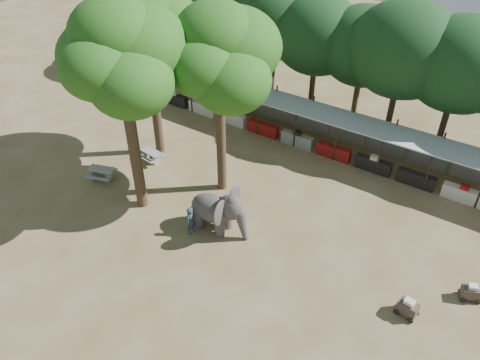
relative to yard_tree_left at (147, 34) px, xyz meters
The scene contains 12 objects.
ground 14.23m from the yard_tree_left, 38.20° to the right, with size 100.00×100.00×0.00m, color brown.
vendor_stalls 13.30m from the yard_tree_left, 36.06° to the left, with size 28.00×2.99×2.80m.
yard_tree_left is the anchor object (origin of this frame).
yard_tree_center 5.92m from the yard_tree_left, 59.04° to the right, with size 7.10×6.90×12.04m.
yard_tree_back 6.09m from the yard_tree_left, ahead, with size 7.10×6.90×11.36m.
backdrop_trees 15.17m from the yard_tree_left, 52.28° to the left, with size 46.46×5.95×8.33m.
elephant 11.57m from the yard_tree_left, 28.28° to the right, with size 3.60×2.75×2.74m.
handler 11.63m from the yard_tree_left, 37.76° to the right, with size 0.61×0.41×1.70m, color #26384C.
picnic_table_near 9.06m from the yard_tree_left, 99.29° to the right, with size 1.97×1.87×0.80m.
picnic_table_far 7.87m from the yard_tree_left, 70.99° to the right, with size 1.60×1.47×0.73m.
cart_front 20.79m from the yard_tree_left, 13.04° to the right, with size 1.08×0.80×0.97m.
cart_back 22.47m from the yard_tree_left, ahead, with size 1.12×0.94×0.93m.
Camera 1 is at (10.80, -12.74, 17.98)m, focal length 35.00 mm.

